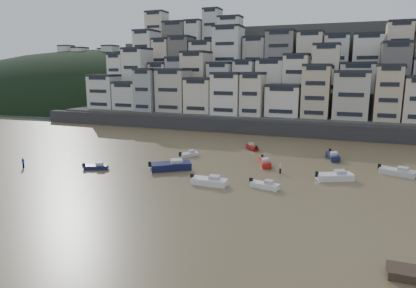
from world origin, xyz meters
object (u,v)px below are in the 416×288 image
at_px(boat_d, 335,175).
at_px(person_pink, 280,168).
at_px(boat_e, 265,162).
at_px(boat_f, 189,154).
at_px(boat_i, 333,155).
at_px(boat_h, 252,146).
at_px(person_blue, 23,163).
at_px(boat_a, 209,180).
at_px(boat_c, 171,164).
at_px(boat_b, 265,184).
at_px(boat_j, 96,166).
at_px(boat_g, 397,171).

xyz_separation_m(boat_d, person_pink, (-8.29, 0.97, 0.06)).
height_order(boat_e, boat_f, boat_e).
height_order(boat_d, boat_i, boat_d).
height_order(boat_h, person_blue, person_blue).
xyz_separation_m(boat_a, boat_i, (15.72, 22.75, -0.01)).
distance_m(boat_a, boat_f, 17.99).
xyz_separation_m(boat_c, boat_d, (25.43, 3.76, -0.17)).
xyz_separation_m(boat_b, boat_j, (-28.25, -0.37, -0.03)).
height_order(boat_c, boat_g, boat_c).
bearing_deg(person_blue, boat_e, 23.12).
distance_m(boat_e, boat_i, 14.06).
bearing_deg(boat_h, person_pink, 171.53).
height_order(boat_d, person_blue, person_blue).
bearing_deg(boat_i, boat_g, 38.34).
bearing_deg(boat_i, person_pink, -44.07).
distance_m(boat_d, person_pink, 8.35).
bearing_deg(boat_e, person_pink, 19.43).
xyz_separation_m(boat_e, boat_f, (-14.84, 1.34, -0.16)).
bearing_deg(boat_b, boat_a, -157.88).
relative_size(boat_e, boat_h, 1.20).
bearing_deg(boat_j, boat_b, -22.18).
bearing_deg(boat_i, boat_b, -34.93).
bearing_deg(person_blue, boat_f, 37.36).
distance_m(boat_d, boat_g, 10.98).
bearing_deg(boat_f, person_blue, 160.23).
distance_m(boat_f, boat_j, 17.55).
distance_m(boat_h, person_blue, 42.96).
relative_size(boat_e, boat_f, 1.29).
bearing_deg(boat_g, boat_j, -144.02).
xyz_separation_m(boat_h, person_blue, (-32.39, -28.22, 0.27)).
bearing_deg(person_blue, boat_c, 17.44).
relative_size(boat_g, person_pink, 3.25).
bearing_deg(boat_j, boat_i, 7.97).
bearing_deg(person_blue, person_pink, 16.61).
relative_size(boat_e, person_pink, 3.05).
relative_size(boat_f, boat_j, 0.97).
xyz_separation_m(boat_d, person_blue, (-49.37, -11.28, 0.06)).
bearing_deg(boat_i, boat_h, -115.30).
bearing_deg(boat_c, boat_g, -19.82).
bearing_deg(boat_c, boat_e, -4.09).
bearing_deg(boat_g, person_pink, -143.96).
relative_size(boat_f, boat_i, 0.73).
xyz_separation_m(boat_f, boat_j, (-10.64, -13.97, 0.02)).
relative_size(boat_f, person_blue, 2.37).
xyz_separation_m(boat_i, person_pink, (-7.34, -12.88, 0.10)).
distance_m(boat_e, boat_g, 20.78).
bearing_deg(boat_g, boat_i, 161.75).
relative_size(boat_b, boat_d, 0.75).
xyz_separation_m(boat_c, boat_j, (-11.76, -4.06, -0.41)).
distance_m(boat_i, person_blue, 54.55).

